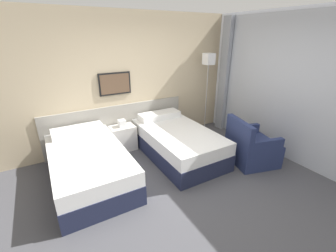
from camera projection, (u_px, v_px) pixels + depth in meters
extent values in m
plane|color=#47474C|center=(191.00, 190.00, 3.52)|extent=(16.00, 16.00, 0.00)
cube|color=#C6B28E|center=(135.00, 81.00, 4.70)|extent=(10.00, 0.06, 2.70)
cube|color=gray|center=(119.00, 126.00, 4.79)|extent=(2.98, 0.04, 0.90)
cube|color=black|center=(115.00, 84.00, 4.45)|extent=(0.64, 0.03, 0.44)
cube|color=brown|center=(115.00, 84.00, 4.44)|extent=(0.58, 0.01, 0.38)
cube|color=white|center=(308.00, 91.00, 3.87)|extent=(0.06, 4.58, 2.70)
cube|color=#B2B7C1|center=(306.00, 93.00, 3.86)|extent=(0.03, 4.21, 2.64)
cube|color=#8E939E|center=(224.00, 77.00, 5.38)|extent=(0.10, 0.24, 2.64)
cube|color=#1E233D|center=(90.00, 172.00, 3.69)|extent=(1.12, 1.98, 0.31)
cube|color=white|center=(88.00, 158.00, 3.59)|extent=(1.11, 1.96, 0.24)
cube|color=white|center=(78.00, 131.00, 4.13)|extent=(0.90, 0.34, 0.13)
cube|color=#1E233D|center=(178.00, 148.00, 4.47)|extent=(1.12, 1.98, 0.31)
cube|color=white|center=(178.00, 135.00, 4.37)|extent=(1.11, 1.96, 0.24)
cube|color=white|center=(159.00, 115.00, 4.91)|extent=(0.90, 0.34, 0.13)
cube|color=beige|center=(123.00, 138.00, 4.67)|extent=(0.50, 0.35, 0.52)
cube|color=white|center=(122.00, 123.00, 4.55)|extent=(0.14, 0.14, 0.14)
cylinder|color=#9E9993|center=(204.00, 131.00, 5.64)|extent=(0.24, 0.24, 0.02)
cylinder|color=#9E9993|center=(206.00, 99.00, 5.33)|extent=(0.02, 0.02, 1.61)
cube|color=white|center=(209.00, 59.00, 4.98)|extent=(0.21, 0.21, 0.25)
cube|color=navy|center=(252.00, 151.00, 4.24)|extent=(0.93, 0.95, 0.43)
cube|color=navy|center=(240.00, 132.00, 4.00)|extent=(0.30, 0.78, 0.43)
cube|color=navy|center=(267.00, 145.00, 3.82)|extent=(0.64, 0.25, 0.18)
cube|color=navy|center=(244.00, 129.00, 4.44)|extent=(0.64, 0.25, 0.18)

